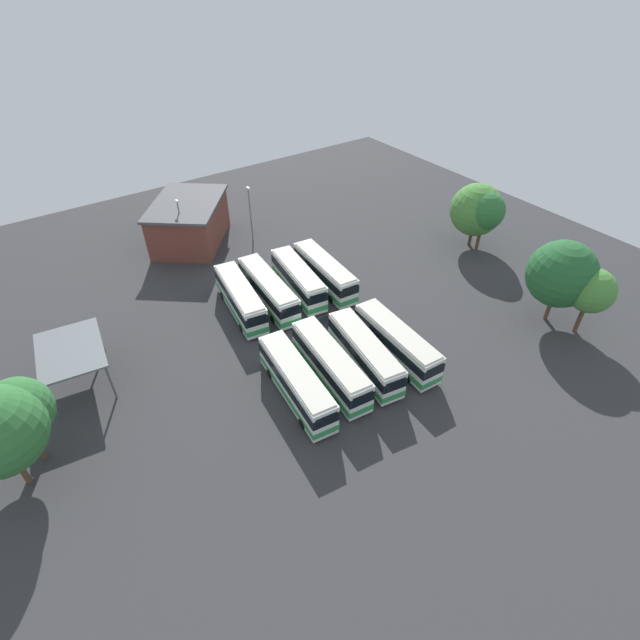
{
  "coord_description": "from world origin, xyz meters",
  "views": [
    {
      "loc": [
        31.75,
        -21.5,
        32.29
      ],
      "look_at": [
        0.27,
        0.76,
        1.56
      ],
      "focal_mm": 26.88,
      "sensor_mm": 36.0,
      "label": 1
    }
  ],
  "objects_px": {
    "bus_row0_slot0": "(240,298)",
    "tree_northeast": "(476,210)",
    "bus_row0_slot2": "(298,279)",
    "bus_row1_slot1": "(330,365)",
    "tree_south_edge": "(17,411)",
    "bus_row0_slot1": "(268,290)",
    "bus_row1_slot2": "(365,354)",
    "lamp_post_far_corner": "(250,212)",
    "lamp_post_by_building": "(181,225)",
    "depot_building": "(189,222)",
    "tree_north_edge": "(561,274)",
    "bus_row0_slot3": "(325,272)",
    "tree_west_edge": "(485,211)",
    "bus_row1_slot3": "(396,342)",
    "bus_row1_slot0": "(296,382)",
    "maintenance_shelter": "(70,352)",
    "tree_east_edge": "(592,291)"
  },
  "relations": [
    {
      "from": "bus_row1_slot0",
      "to": "tree_north_edge",
      "type": "xyz_separation_m",
      "value": [
        6.04,
        28.24,
        3.87
      ]
    },
    {
      "from": "bus_row0_slot2",
      "to": "bus_row1_slot3",
      "type": "xyz_separation_m",
      "value": [
        14.6,
        1.73,
        0.0
      ]
    },
    {
      "from": "bus_row0_slot2",
      "to": "lamp_post_far_corner",
      "type": "distance_m",
      "value": 14.26
    },
    {
      "from": "bus_row0_slot1",
      "to": "bus_row1_slot3",
      "type": "xyz_separation_m",
      "value": [
        14.79,
        5.58,
        -0.0
      ]
    },
    {
      "from": "bus_row0_slot2",
      "to": "bus_row0_slot1",
      "type": "bearing_deg",
      "value": -92.92
    },
    {
      "from": "bus_row0_slot3",
      "to": "tree_north_edge",
      "type": "relative_size",
      "value": 1.19
    },
    {
      "from": "bus_row0_slot2",
      "to": "tree_east_edge",
      "type": "xyz_separation_m",
      "value": [
        22.59,
        19.85,
        3.31
      ]
    },
    {
      "from": "bus_row0_slot1",
      "to": "tree_east_edge",
      "type": "distance_m",
      "value": 33.04
    },
    {
      "from": "bus_row0_slot0",
      "to": "depot_building",
      "type": "distance_m",
      "value": 18.12
    },
    {
      "from": "lamp_post_by_building",
      "to": "tree_east_edge",
      "type": "xyz_separation_m",
      "value": [
        38.58,
        26.9,
        1.06
      ]
    },
    {
      "from": "lamp_post_far_corner",
      "to": "bus_row0_slot2",
      "type": "bearing_deg",
      "value": -6.89
    },
    {
      "from": "bus_row1_slot2",
      "to": "tree_west_edge",
      "type": "relative_size",
      "value": 1.32
    },
    {
      "from": "bus_row1_slot1",
      "to": "tree_east_edge",
      "type": "xyz_separation_m",
      "value": [
        9.17,
        25.15,
        3.31
      ]
    },
    {
      "from": "tree_west_edge",
      "to": "tree_north_edge",
      "type": "xyz_separation_m",
      "value": [
        14.23,
        -5.5,
        0.2
      ]
    },
    {
      "from": "bus_row0_slot3",
      "to": "tree_west_edge",
      "type": "distance_m",
      "value": 22.21
    },
    {
      "from": "bus_row0_slot2",
      "to": "maintenance_shelter",
      "type": "height_order",
      "value": "maintenance_shelter"
    },
    {
      "from": "bus_row1_slot2",
      "to": "lamp_post_far_corner",
      "type": "distance_m",
      "value": 28.33
    },
    {
      "from": "depot_building",
      "to": "lamp_post_by_building",
      "type": "height_order",
      "value": "lamp_post_by_building"
    },
    {
      "from": "bus_row1_slot3",
      "to": "lamp_post_far_corner",
      "type": "xyz_separation_m",
      "value": [
        -28.56,
        -0.04,
        2.35
      ]
    },
    {
      "from": "bus_row0_slot0",
      "to": "bus_row0_slot2",
      "type": "relative_size",
      "value": 1.03
    },
    {
      "from": "bus_row0_slot2",
      "to": "tree_northeast",
      "type": "height_order",
      "value": "tree_northeast"
    },
    {
      "from": "bus_row1_slot1",
      "to": "tree_south_edge",
      "type": "bearing_deg",
      "value": -104.52
    },
    {
      "from": "bus_row1_slot0",
      "to": "tree_south_edge",
      "type": "xyz_separation_m",
      "value": [
        -6.18,
        -19.94,
        3.67
      ]
    },
    {
      "from": "bus_row0_slot2",
      "to": "bus_row1_slot1",
      "type": "relative_size",
      "value": 0.94
    },
    {
      "from": "tree_south_edge",
      "to": "tree_north_edge",
      "type": "distance_m",
      "value": 49.71
    },
    {
      "from": "bus_row0_slot1",
      "to": "lamp_post_by_building",
      "type": "bearing_deg",
      "value": -168.55
    },
    {
      "from": "bus_row0_slot0",
      "to": "bus_row0_slot2",
      "type": "bearing_deg",
      "value": 85.52
    },
    {
      "from": "bus_row1_slot0",
      "to": "tree_northeast",
      "type": "xyz_separation_m",
      "value": [
        -9.61,
        33.96,
        3.22
      ]
    },
    {
      "from": "depot_building",
      "to": "tree_south_edge",
      "type": "distance_m",
      "value": 35.25
    },
    {
      "from": "bus_row1_slot3",
      "to": "tree_northeast",
      "type": "height_order",
      "value": "tree_northeast"
    },
    {
      "from": "bus_row0_slot1",
      "to": "bus_row1_slot1",
      "type": "height_order",
      "value": "same"
    },
    {
      "from": "bus_row1_slot2",
      "to": "depot_building",
      "type": "distance_m",
      "value": 32.78
    },
    {
      "from": "bus_row0_slot3",
      "to": "bus_row1_slot0",
      "type": "bearing_deg",
      "value": -43.65
    },
    {
      "from": "bus_row1_slot2",
      "to": "tree_west_edge",
      "type": "distance_m",
      "value": 28.13
    },
    {
      "from": "bus_row0_slot0",
      "to": "tree_northeast",
      "type": "distance_m",
      "value": 32.52
    },
    {
      "from": "bus_row0_slot3",
      "to": "bus_row1_slot1",
      "type": "relative_size",
      "value": 1.0
    },
    {
      "from": "lamp_post_far_corner",
      "to": "tree_west_edge",
      "type": "bearing_deg",
      "value": 50.11
    },
    {
      "from": "bus_row1_slot1",
      "to": "tree_south_edge",
      "type": "distance_m",
      "value": 24.73
    },
    {
      "from": "lamp_post_by_building",
      "to": "tree_west_edge",
      "type": "xyz_separation_m",
      "value": [
        21.27,
        31.76,
        1.42
      ]
    },
    {
      "from": "bus_row0_slot2",
      "to": "maintenance_shelter",
      "type": "relative_size",
      "value": 1.29
    },
    {
      "from": "tree_east_edge",
      "to": "lamp_post_by_building",
      "type": "bearing_deg",
      "value": -145.11
    },
    {
      "from": "bus_row1_slot1",
      "to": "tree_west_edge",
      "type": "height_order",
      "value": "tree_west_edge"
    },
    {
      "from": "bus_row0_slot2",
      "to": "maintenance_shelter",
      "type": "xyz_separation_m",
      "value": [
        0.42,
        -24.28,
        1.95
      ]
    },
    {
      "from": "bus_row0_slot2",
      "to": "bus_row1_slot2",
      "type": "xyz_separation_m",
      "value": [
        14.05,
        -1.76,
        0.0
      ]
    },
    {
      "from": "bus_row1_slot3",
      "to": "tree_north_edge",
      "type": "xyz_separation_m",
      "value": [
        4.91,
        17.48,
        3.87
      ]
    },
    {
      "from": "bus_row0_slot1",
      "to": "bus_row1_slot0",
      "type": "xyz_separation_m",
      "value": [
        13.66,
        -5.18,
        -0.0
      ]
    },
    {
      "from": "bus_row0_slot1",
      "to": "tree_north_edge",
      "type": "height_order",
      "value": "tree_north_edge"
    },
    {
      "from": "bus_row0_slot2",
      "to": "tree_north_edge",
      "type": "relative_size",
      "value": 1.13
    },
    {
      "from": "tree_northeast",
      "to": "tree_west_edge",
      "type": "distance_m",
      "value": 1.51
    },
    {
      "from": "bus_row0_slot1",
      "to": "depot_building",
      "type": "bearing_deg",
      "value": -176.03
    }
  ]
}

